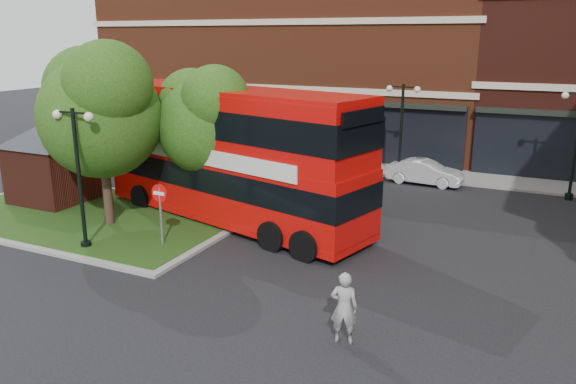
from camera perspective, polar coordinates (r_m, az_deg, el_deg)
The scene contains 14 objects.
ground at distance 17.79m, azimuth -7.40°, elevation -8.79°, with size 120.00×120.00×0.00m, color black.
pavement_far at distance 32.17m, azimuth 8.60°, elevation 2.38°, with size 44.00×3.00×0.12m, color slate.
terrace_far_left at distance 41.19m, azimuth 1.14°, elevation 15.14°, with size 26.00×12.00×14.00m, color brown.
traffic_island at distance 24.75m, azimuth -19.38°, elevation -2.33°, with size 12.60×7.60×0.15m.
kiosk at distance 27.02m, azimuth -22.90°, elevation 3.70°, with size 6.51×6.51×3.60m.
tree_island_west at distance 22.52m, azimuth -18.64°, elevation 8.38°, with size 5.40×4.71×7.21m.
tree_island_east at distance 22.63m, azimuth -8.54°, elevation 7.63°, with size 4.46×3.90×6.29m.
lamp_island at distance 20.43m, azimuth -20.50°, elevation 1.92°, with size 1.72×0.36×5.00m.
lamp_far_left at distance 29.23m, azimuth 11.43°, elevation 6.46°, with size 1.72×0.36×5.00m.
bus at distance 22.36m, azimuth -5.95°, elevation 4.63°, with size 12.63×5.87×4.71m.
woman at distance 13.99m, azimuth 5.71°, elevation -11.61°, with size 0.68×0.44×1.85m, color gray.
car_silver at distance 31.93m, azimuth -0.79°, elevation 3.75°, with size 1.81×4.49×1.53m, color silver.
car_white at distance 29.37m, azimuth 13.71°, elevation 1.98°, with size 1.32×3.78×1.25m, color silver.
no_entry_sign at distance 20.10m, azimuth -12.87°, elevation -1.08°, with size 0.65×0.08×2.35m.
Camera 1 is at (8.93, -13.55, 7.30)m, focal length 35.00 mm.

